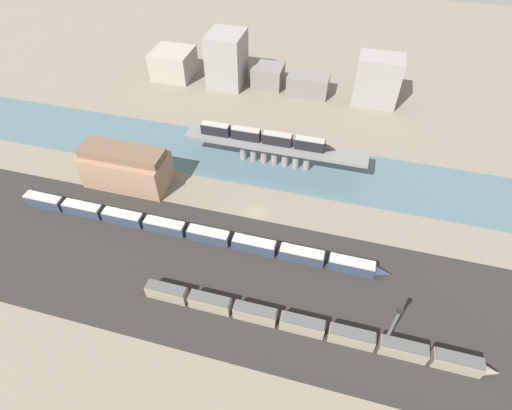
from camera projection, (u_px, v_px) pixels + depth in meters
ground_plane at (256, 212)px, 117.12m from camera, size 400.00×400.00×0.00m
railbed_yard at (232, 278)px, 100.86m from camera, size 280.00×42.00×0.01m
river_water at (274, 163)px, 132.67m from camera, size 320.00×24.91×0.01m
bridge at (275, 148)px, 128.22m from camera, size 58.81×7.21×8.20m
train_on_bridge at (265, 137)px, 126.10m from camera, size 43.42×2.63×3.87m
train_yard_near at (307, 326)px, 89.46m from camera, size 79.47×2.93×4.04m
train_yard_mid at (192, 232)px, 109.26m from camera, size 105.83×3.19×3.61m
warehouse_building at (126, 167)px, 121.90m from camera, size 25.77×11.96×12.75m
signal_tower at (392, 327)px, 83.12m from camera, size 1.00×0.71×14.98m
city_block_far_left at (173, 63)px, 170.80m from camera, size 16.32×15.55×11.44m
city_block_left at (227, 59)px, 162.72m from camera, size 14.03×15.73×21.27m
city_block_center at (268, 76)px, 166.03m from camera, size 12.20×11.15×8.55m
city_block_right at (308, 85)px, 161.11m from camera, size 16.37×8.94×8.23m
city_block_far_right at (377, 80)px, 152.81m from camera, size 16.74×11.30×18.95m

